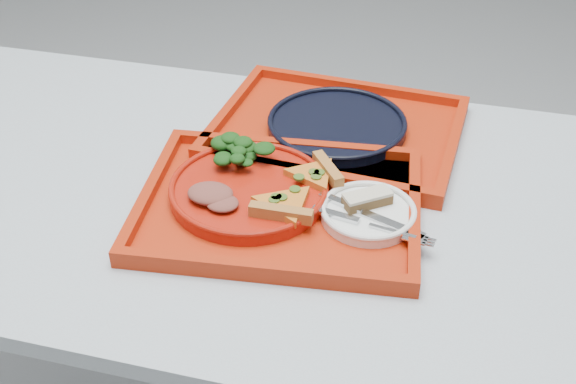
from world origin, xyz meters
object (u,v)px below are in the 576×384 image
object	(u,v)px
tray_far	(337,132)
dessert_bar	(367,199)
tray_main	(280,207)
dinner_plate	(249,191)
navy_plate	(337,126)

from	to	relation	value
tray_far	dessert_bar	bearing A→B (deg)	-64.03
tray_far	dessert_bar	xyz separation A→B (m)	(0.10, -0.23, 0.03)
tray_main	dinner_plate	xyz separation A→B (m)	(-0.05, 0.01, 0.02)
tray_main	navy_plate	world-z (taller)	navy_plate
navy_plate	dessert_bar	distance (m)	0.25
dinner_plate	navy_plate	xyz separation A→B (m)	(0.10, 0.24, -0.00)
navy_plate	dessert_bar	world-z (taller)	dessert_bar
tray_main	navy_plate	size ratio (longest dim) A/B	1.73
tray_main	tray_far	world-z (taller)	same
tray_main	tray_far	distance (m)	0.26
dinner_plate	tray_main	bearing A→B (deg)	-10.30
dinner_plate	navy_plate	world-z (taller)	dinner_plate
tray_main	dessert_bar	bearing A→B (deg)	0.87
dinner_plate	dessert_bar	xyz separation A→B (m)	(0.19, 0.01, 0.02)
tray_main	tray_far	xyz separation A→B (m)	(0.04, 0.25, 0.00)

